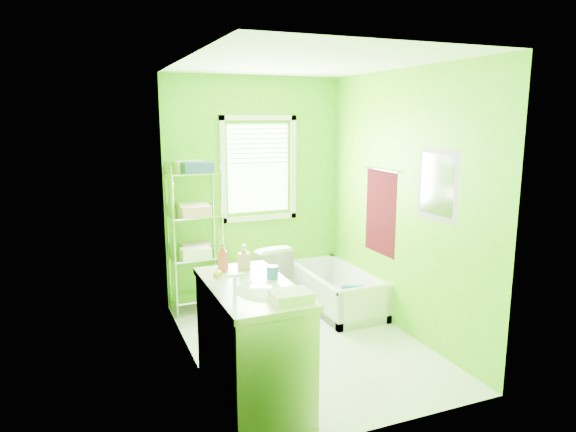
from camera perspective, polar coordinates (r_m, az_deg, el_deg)
name	(u,v)px	position (r m, az deg, el deg)	size (l,w,h in m)	color
ground	(304,343)	(5.08, 1.80, -13.94)	(2.90, 2.90, 0.00)	silver
room_envelope	(305,184)	(4.65, 1.91, 3.62)	(2.14, 2.94, 2.62)	#50B008
window	(259,163)	(5.98, -3.27, 5.90)	(0.92, 0.05, 1.22)	white
door	(225,289)	(3.51, -7.05, -8.08)	(0.09, 0.80, 2.00)	white
right_wall_decor	(402,202)	(5.17, 12.51, 1.58)	(0.04, 1.48, 1.17)	#3C060C
bathtub	(337,295)	(5.94, 5.43, -8.76)	(0.64, 1.36, 0.44)	white
toilet	(263,274)	(5.91, -2.77, -6.44)	(0.42, 0.73, 0.75)	white
vanity	(252,338)	(4.03, -4.00, -13.38)	(0.62, 1.20, 1.14)	white
wire_shelf_unit	(196,221)	(5.69, -10.18, -0.54)	(0.58, 0.46, 1.67)	silver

